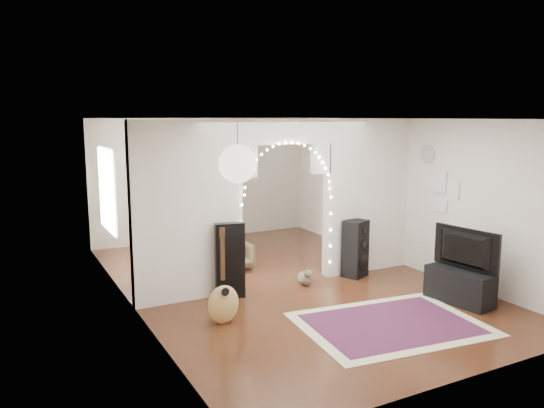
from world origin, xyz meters
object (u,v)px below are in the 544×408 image
bookcase (188,218)px  dining_chair_right (206,245)px  dining_table (195,229)px  dining_chair_left (237,256)px  acoustic_guitar (223,289)px  floor_speaker (355,249)px  media_console (459,286)px

bookcase → dining_chair_right: bookcase is taller
dining_table → dining_chair_left: dining_table is taller
bookcase → dining_table: size_ratio=1.04×
acoustic_guitar → bookcase: size_ratio=0.80×
bookcase → dining_table: bookcase is taller
dining_chair_left → floor_speaker: bearing=-38.0°
acoustic_guitar → floor_speaker: size_ratio=1.13×
acoustic_guitar → dining_table: 2.99m
bookcase → floor_speaker: bearing=-46.3°
acoustic_guitar → media_console: acoustic_guitar is taller
dining_table → bookcase: bearing=66.5°
bookcase → dining_chair_right: bearing=-63.0°
media_console → floor_speaker: bearing=100.5°
bookcase → dining_chair_left: 1.74m
media_console → dining_chair_right: (-2.39, 4.22, -0.02)m
acoustic_guitar → dining_chair_left: 2.60m
dining_chair_right → bookcase: bearing=88.0°
dining_table → dining_chair_right: dining_table is taller
media_console → dining_table: 4.71m
dining_chair_left → dining_chair_right: size_ratio=1.03×
floor_speaker → acoustic_guitar: bearing=174.8°
acoustic_guitar → floor_speaker: acoustic_guitar is taller
dining_chair_left → dining_chair_right: bearing=102.7°
media_console → dining_chair_left: bearing=117.2°
media_console → dining_table: dining_table is taller
acoustic_guitar → dining_table: (0.65, 2.91, 0.20)m
floor_speaker → media_console: size_ratio=0.99×
media_console → dining_chair_left: size_ratio=1.91×
floor_speaker → media_console: bearing=-94.9°
floor_speaker → dining_chair_right: 3.04m
floor_speaker → dining_chair_right: (-1.81, 2.43, -0.26)m
dining_table → dining_chair_left: size_ratio=2.56×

